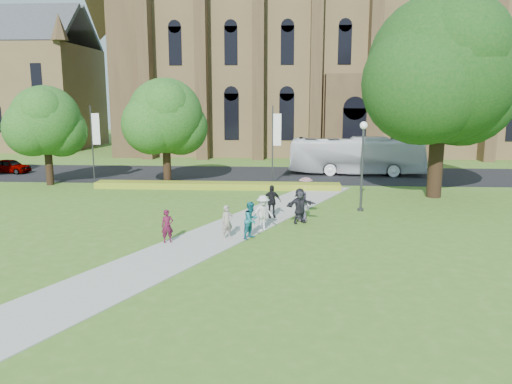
# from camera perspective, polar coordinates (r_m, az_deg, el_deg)

# --- Properties ---
(ground) EXTENTS (160.00, 160.00, 0.00)m
(ground) POSITION_cam_1_polar(r_m,az_deg,el_deg) (23.78, -4.14, -5.38)
(ground) COLOR #436A1F
(ground) RESTS_ON ground
(road) EXTENTS (160.00, 10.00, 0.02)m
(road) POSITION_cam_1_polar(r_m,az_deg,el_deg) (43.25, -0.58, 2.00)
(road) COLOR black
(road) RESTS_ON ground
(footpath) EXTENTS (15.58, 28.54, 0.04)m
(footpath) POSITION_cam_1_polar(r_m,az_deg,el_deg) (24.73, -3.83, -4.70)
(footpath) COLOR #B2B2A8
(footpath) RESTS_ON ground
(flower_hedge) EXTENTS (18.00, 1.40, 0.45)m
(flower_hedge) POSITION_cam_1_polar(r_m,az_deg,el_deg) (36.75, -4.48, 0.74)
(flower_hedge) COLOR gold
(flower_hedge) RESTS_ON ground
(cathedral) EXTENTS (52.60, 18.25, 28.00)m
(cathedral) POSITION_cam_1_polar(r_m,az_deg,el_deg) (63.05, 10.28, 16.42)
(cathedral) COLOR brown
(cathedral) RESTS_ON ground
(building_west) EXTENTS (22.00, 14.00, 18.30)m
(building_west) POSITION_cam_1_polar(r_m,az_deg,el_deg) (74.59, -26.83, 11.65)
(building_west) COLOR brown
(building_west) RESTS_ON ground
(streetlamp) EXTENTS (0.44, 0.44, 5.24)m
(streetlamp) POSITION_cam_1_polar(r_m,az_deg,el_deg) (29.63, 12.08, 4.12)
(streetlamp) COLOR #38383D
(streetlamp) RESTS_ON ground
(large_tree) EXTENTS (9.60, 9.60, 13.20)m
(large_tree) POSITION_cam_1_polar(r_m,az_deg,el_deg) (35.08, 20.48, 12.99)
(large_tree) COLOR #332114
(large_tree) RESTS_ON ground
(street_tree_0) EXTENTS (5.20, 5.20, 7.50)m
(street_tree_0) POSITION_cam_1_polar(r_m,az_deg,el_deg) (40.91, -22.91, 7.51)
(street_tree_0) COLOR #332114
(street_tree_0) RESTS_ON ground
(street_tree_1) EXTENTS (5.60, 5.60, 8.05)m
(street_tree_1) POSITION_cam_1_polar(r_m,az_deg,el_deg) (38.26, -10.32, 8.53)
(street_tree_1) COLOR #332114
(street_tree_1) RESTS_ON ground
(banner_pole_0) EXTENTS (0.70, 0.10, 6.00)m
(banner_pole_0) POSITION_cam_1_polar(r_m,az_deg,el_deg) (37.98, 2.07, 5.91)
(banner_pole_0) COLOR #38383D
(banner_pole_0) RESTS_ON ground
(banner_pole_1) EXTENTS (0.70, 0.10, 6.00)m
(banner_pole_1) POSITION_cam_1_polar(r_m,az_deg,el_deg) (40.83, -18.08, 5.73)
(banner_pole_1) COLOR #38383D
(banner_pole_1) RESTS_ON ground
(tour_coach) EXTENTS (11.68, 3.38, 3.21)m
(tour_coach) POSITION_cam_1_polar(r_m,az_deg,el_deg) (44.03, 11.38, 4.07)
(tour_coach) COLOR silver
(tour_coach) RESTS_ON road
(car_0) EXTENTS (3.86, 2.21, 1.24)m
(car_0) POSITION_cam_1_polar(r_m,az_deg,el_deg) (49.13, -26.26, 2.69)
(car_0) COLOR gray
(car_0) RESTS_ON road
(pedestrian_0) EXTENTS (0.66, 0.55, 1.53)m
(pedestrian_0) POSITION_cam_1_polar(r_m,az_deg,el_deg) (23.21, -10.10, -3.87)
(pedestrian_0) COLOR #4F1229
(pedestrian_0) RESTS_ON footpath
(pedestrian_1) EXTENTS (1.02, 1.08, 1.76)m
(pedestrian_1) POSITION_cam_1_polar(r_m,az_deg,el_deg) (23.50, -0.55, -3.23)
(pedestrian_1) COLOR #186B78
(pedestrian_1) RESTS_ON footpath
(pedestrian_2) EXTENTS (1.33, 1.17, 1.79)m
(pedestrian_2) POSITION_cam_1_polar(r_m,az_deg,el_deg) (24.87, 0.80, -2.41)
(pedestrian_2) COLOR silver
(pedestrian_2) RESTS_ON footpath
(pedestrian_3) EXTENTS (1.15, 0.69, 1.82)m
(pedestrian_3) POSITION_cam_1_polar(r_m,az_deg,el_deg) (27.54, 1.77, -1.08)
(pedestrian_3) COLOR black
(pedestrian_3) RESTS_ON footpath
(pedestrian_4) EXTENTS (0.95, 0.89, 1.63)m
(pedestrian_4) POSITION_cam_1_polar(r_m,az_deg,el_deg) (27.01, 5.29, -1.57)
(pedestrian_4) COLOR slate
(pedestrian_4) RESTS_ON footpath
(pedestrian_5) EXTENTS (1.78, 1.29, 1.86)m
(pedestrian_5) POSITION_cam_1_polar(r_m,az_deg,el_deg) (26.49, 5.03, -1.55)
(pedestrian_5) COLOR #24232B
(pedestrian_5) RESTS_ON footpath
(pedestrian_6) EXTENTS (0.70, 0.65, 1.60)m
(pedestrian_6) POSITION_cam_1_polar(r_m,az_deg,el_deg) (23.50, -3.32, -3.45)
(pedestrian_6) COLOR gray
(pedestrian_6) RESTS_ON footpath
(parasol) EXTENTS (0.85, 0.85, 0.64)m
(parasol) POSITION_cam_1_polar(r_m,az_deg,el_deg) (26.90, 5.71, 0.83)
(parasol) COLOR #D39995
(parasol) RESTS_ON pedestrian_4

